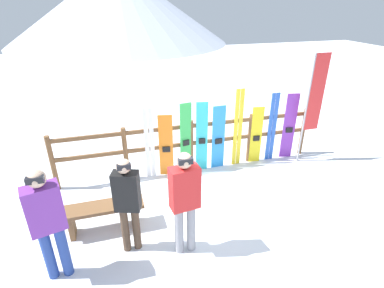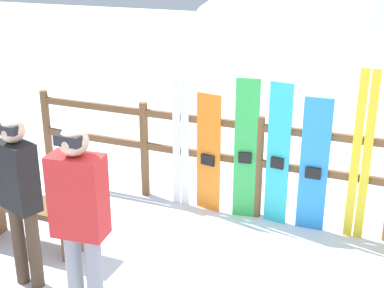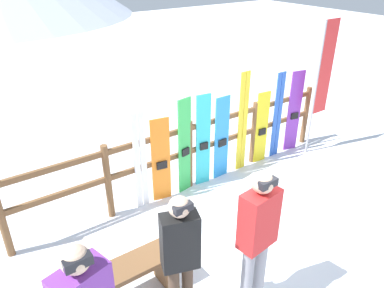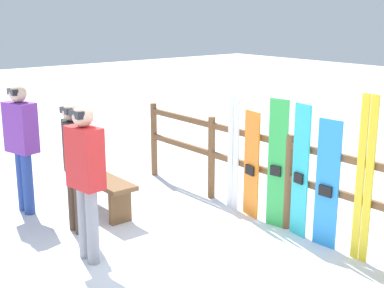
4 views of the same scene
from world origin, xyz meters
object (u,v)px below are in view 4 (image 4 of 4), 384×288
Objects in this scene: person_black at (73,158)px; snowboard_blue at (327,185)px; ski_pair_white at (233,152)px; snowboard_cyan at (300,172)px; bench at (100,186)px; ski_pair_yellow at (364,180)px; person_purple at (22,140)px; snowboard_green at (277,164)px; snowboard_orange at (251,165)px; person_red at (86,172)px.

snowboard_blue is (2.12, 1.98, -0.20)m from person_black.
snowboard_cyan is at bearing -0.17° from ski_pair_white.
snowboard_cyan is (2.14, 1.44, 0.43)m from bench.
person_black is 3.26m from ski_pair_yellow.
person_purple is at bearing -144.95° from snowboard_blue.
snowboard_cyan is at bearing 48.72° from person_black.
snowboard_blue is (0.38, -0.00, -0.06)m from snowboard_cyan.
ski_pair_yellow is (2.58, 1.99, -0.03)m from person_black.
ski_pair_yellow is (1.19, 0.00, 0.11)m from snowboard_green.
snowboard_orange is at bearing 48.24° from person_purple.
snowboard_orange is (1.96, 2.20, -0.30)m from person_purple.
ski_pair_yellow is at bearing 0.12° from snowboard_orange.
snowboard_cyan is at bearing -0.00° from snowboard_green.
person_black is at bearing -142.39° from ski_pair_yellow.
person_purple is at bearing -148.47° from ski_pair_yellow.
ski_pair_white reaches higher than snowboard_orange.
person_black is at bearing -115.66° from snowboard_orange.
snowboard_green is 0.74m from snowboard_blue.
person_red is 1.05× the size of snowboard_green.
bench is 1.55m from person_red.
person_red is at bearing -105.32° from snowboard_green.
person_black is at bearing -107.12° from ski_pair_white.
person_red is 2.32m from snowboard_green.
person_black is 0.99× the size of snowboard_cyan.
person_black is (0.40, -0.55, 0.57)m from bench.
person_black is 2.64m from snowboard_cyan.
ski_pair_white is 1.97m from ski_pair_yellow.
person_purple is (-0.61, -0.76, 0.62)m from bench.
person_red is 2.62m from snowboard_blue.
bench is at bearing -150.38° from snowboard_blue.
person_red is 2.88m from ski_pair_yellow.
person_purple reaches higher than bench.
person_purple is (-1.01, -0.22, 0.06)m from person_black.
person_red reaches higher than snowboard_cyan.
person_purple is 1.16× the size of snowboard_blue.
snowboard_orange is at bearing 64.34° from person_black.
bench is at bearing -146.18° from snowboard_cyan.
bench is 0.91× the size of snowboard_blue.
snowboard_green is (0.61, 2.23, -0.19)m from person_red.
ski_pair_white reaches higher than bench.
person_red is 2.26m from snowboard_orange.
bench is at bearing 126.24° from person_black.
ski_pair_yellow reaches higher than person_black.
person_black is at bearing 12.06° from person_purple.
snowboard_green is at bearing 55.05° from person_black.
snowboard_green is 0.89× the size of ski_pair_yellow.
snowboard_cyan is 0.84m from ski_pair_yellow.
snowboard_cyan reaches higher than bench.
ski_pair_yellow reaches higher than snowboard_blue.
person_purple is (-1.78, 0.04, 0.00)m from person_red.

